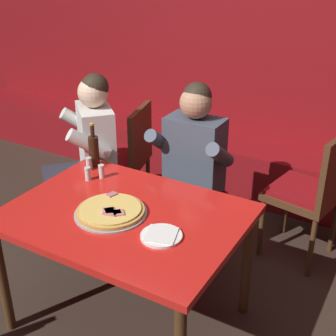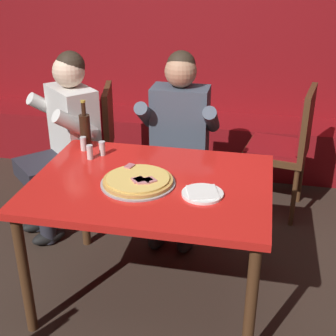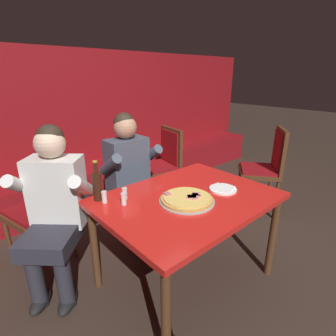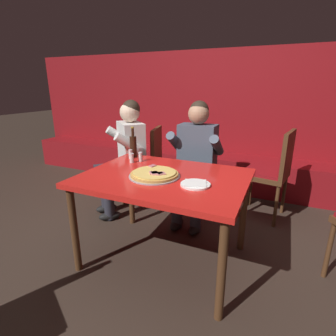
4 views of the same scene
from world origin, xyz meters
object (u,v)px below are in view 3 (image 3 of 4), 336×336
at_px(beer_bottle, 97,185).
at_px(shaker_black_pepper, 104,198).
at_px(shaker_oregano, 125,194).
at_px(shaker_red_pepper_flakes, 124,200).
at_px(dining_chair_far_right, 163,161).
at_px(diner_standing_companion, 54,206).
at_px(plate_white_paper, 223,189).
at_px(dining_chair_near_left, 44,202).
at_px(diner_seated_blue_shirt, 133,175).
at_px(pizza, 187,199).
at_px(dining_chair_side_aisle, 267,164).
at_px(main_dining_table, 187,206).

relative_size(beer_bottle, shaker_black_pepper, 3.40).
distance_m(shaker_oregano, shaker_red_pepper_flakes, 0.09).
distance_m(dining_chair_far_right, diner_standing_companion, 1.61).
relative_size(plate_white_paper, dining_chair_far_right, 0.21).
relative_size(shaker_oregano, dining_chair_near_left, 0.09).
xyz_separation_m(shaker_black_pepper, dining_chair_near_left, (-0.21, 0.70, -0.23)).
bearing_deg(diner_seated_blue_shirt, pizza, -94.82).
bearing_deg(dining_chair_near_left, diner_seated_blue_shirt, -22.78).
bearing_deg(plate_white_paper, pizza, 171.77).
distance_m(plate_white_paper, dining_chair_far_right, 1.35).
distance_m(diner_seated_blue_shirt, dining_chair_side_aisle, 1.62).
bearing_deg(beer_bottle, diner_standing_companion, 140.69).
height_order(shaker_red_pepper_flakes, dining_chair_side_aisle, dining_chair_side_aisle).
relative_size(diner_seated_blue_shirt, diner_standing_companion, 1.00).
distance_m(main_dining_table, shaker_red_pepper_flakes, 0.48).
bearing_deg(diner_seated_blue_shirt, beer_bottle, -147.29).
height_order(plate_white_paper, dining_chair_side_aisle, dining_chair_side_aisle).
distance_m(plate_white_paper, shaker_black_pepper, 0.89).
relative_size(shaker_oregano, diner_seated_blue_shirt, 0.07).
bearing_deg(beer_bottle, shaker_oregano, -38.65).
xyz_separation_m(diner_seated_blue_shirt, dining_chair_side_aisle, (1.54, -0.52, -0.11)).
xyz_separation_m(pizza, shaker_black_pepper, (-0.44, 0.37, 0.02)).
height_order(main_dining_table, pizza, pizza).
bearing_deg(shaker_oregano, diner_seated_blue_shirt, 50.46).
distance_m(beer_bottle, shaker_red_pepper_flakes, 0.22).
bearing_deg(dining_chair_far_right, diner_standing_companion, -159.62).
relative_size(diner_seated_blue_shirt, dining_chair_side_aisle, 1.24).
relative_size(pizza, dining_chair_side_aisle, 0.38).
xyz_separation_m(diner_seated_blue_shirt, dining_chair_far_right, (0.74, 0.43, -0.13)).
bearing_deg(diner_seated_blue_shirt, main_dining_table, -90.56).
relative_size(beer_bottle, diner_seated_blue_shirt, 0.23).
bearing_deg(plate_white_paper, diner_seated_blue_shirt, 108.92).
relative_size(pizza, shaker_oregano, 4.55).
height_order(dining_chair_side_aisle, diner_standing_companion, diner_standing_companion).
bearing_deg(pizza, shaker_oregano, 133.56).
xyz_separation_m(dining_chair_far_right, dining_chair_near_left, (-1.46, -0.13, -0.02)).
bearing_deg(plate_white_paper, shaker_black_pepper, 152.09).
xyz_separation_m(beer_bottle, dining_chair_near_left, (-0.20, 0.63, -0.30)).
bearing_deg(shaker_black_pepper, beer_bottle, 98.40).
bearing_deg(pizza, plate_white_paper, -8.23).
height_order(shaker_black_pepper, diner_standing_companion, diner_standing_companion).
distance_m(shaker_red_pepper_flakes, diner_seated_blue_shirt, 0.67).
height_order(plate_white_paper, diner_seated_blue_shirt, diner_seated_blue_shirt).
relative_size(pizza, dining_chair_near_left, 0.42).
bearing_deg(diner_seated_blue_shirt, dining_chair_side_aisle, -18.62).
xyz_separation_m(main_dining_table, dining_chair_side_aisle, (1.54, 0.20, -0.07)).
relative_size(shaker_red_pepper_flakes, dining_chair_far_right, 0.09).
bearing_deg(main_dining_table, dining_chair_near_left, 124.81).
distance_m(main_dining_table, beer_bottle, 0.67).
height_order(shaker_oregano, shaker_red_pepper_flakes, same).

